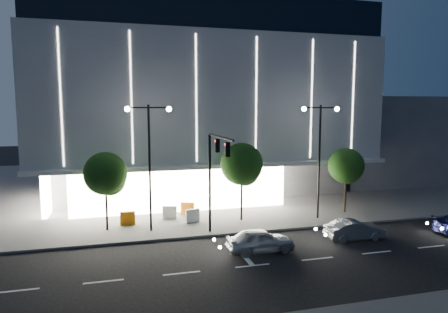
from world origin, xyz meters
TOP-DOWN VIEW (x-y plane):
  - ground at (0.00, 0.00)m, footprint 160.00×160.00m
  - sidewalk_museum at (5.00, 24.00)m, footprint 70.00×40.00m
  - museum at (2.98, 22.31)m, footprint 30.00×25.80m
  - annex_building at (26.00, 24.00)m, footprint 16.00×20.00m
  - traffic_mast at (1.00, 3.34)m, footprint 0.33×5.89m
  - street_lamp_west at (-3.00, 6.00)m, footprint 3.16×0.36m
  - street_lamp_east at (10.00, 6.00)m, footprint 3.16×0.36m
  - tree_left at (-5.97, 7.02)m, footprint 3.02×3.02m
  - tree_mid at (4.03, 7.02)m, footprint 3.25×3.25m
  - tree_right at (13.03, 7.02)m, footprint 2.91×2.91m
  - car_lead at (3.17, 0.47)m, footprint 4.20×1.71m
  - car_second at (10.08, 1.04)m, footprint 4.04×1.49m
  - barrier_a at (-4.56, 7.89)m, footprint 1.10×0.26m
  - barrier_b at (-1.34, 8.77)m, footprint 1.13×0.53m
  - barrier_c at (0.23, 9.62)m, footprint 1.11×0.66m
  - barrier_d at (0.21, 7.35)m, footprint 1.13×0.50m

SIDE VIEW (x-z plane):
  - ground at x=0.00m, z-range 0.00..0.00m
  - sidewalk_museum at x=5.00m, z-range 0.00..0.15m
  - barrier_a at x=-4.56m, z-range 0.15..1.15m
  - barrier_b at x=-1.34m, z-range 0.15..1.15m
  - barrier_c at x=0.23m, z-range 0.15..1.15m
  - barrier_d at x=0.21m, z-range 0.15..1.15m
  - car_second at x=10.08m, z-range 0.00..1.32m
  - car_lead at x=3.17m, z-range 0.00..1.43m
  - tree_right at x=13.03m, z-range 1.13..6.64m
  - tree_left at x=-5.97m, z-range 1.17..6.90m
  - tree_mid at x=4.03m, z-range 1.26..7.41m
  - annex_building at x=26.00m, z-range 0.00..10.00m
  - traffic_mast at x=1.00m, z-range 1.49..8.56m
  - street_lamp_west at x=-3.00m, z-range 1.46..10.46m
  - street_lamp_east at x=10.00m, z-range 1.46..10.46m
  - museum at x=2.98m, z-range 0.27..18.27m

